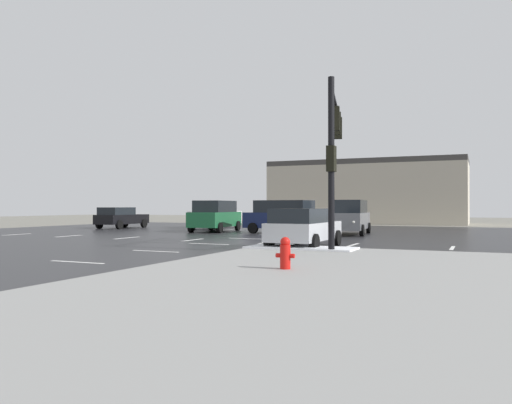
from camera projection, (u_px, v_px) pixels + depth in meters
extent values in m
plane|color=slate|center=(229.00, 242.00, 24.34)|extent=(120.00, 120.00, 0.00)
cube|color=#232326|center=(229.00, 241.00, 24.34)|extent=(44.00, 44.00, 0.02)
cube|color=white|center=(301.00, 248.00, 18.66)|extent=(4.00, 1.60, 0.06)
cube|color=silver|center=(77.00, 262.00, 15.19)|extent=(2.00, 0.15, 0.01)
cube|color=silver|center=(155.00, 251.00, 18.85)|extent=(2.00, 0.15, 0.01)
cube|color=silver|center=(208.00, 244.00, 22.51)|extent=(2.00, 0.15, 0.01)
cube|color=silver|center=(246.00, 239.00, 26.17)|extent=(2.00, 0.15, 0.01)
cube|color=silver|center=(275.00, 235.00, 29.83)|extent=(2.00, 0.15, 0.01)
cube|color=silver|center=(297.00, 231.00, 33.49)|extent=(2.00, 0.15, 0.01)
cube|color=silver|center=(315.00, 229.00, 37.15)|extent=(2.00, 0.15, 0.01)
cube|color=silver|center=(330.00, 227.00, 40.80)|extent=(2.00, 0.15, 0.01)
cube|color=silver|center=(17.00, 234.00, 29.99)|extent=(0.15, 2.00, 0.01)
cube|color=silver|center=(69.00, 236.00, 28.37)|extent=(0.15, 2.00, 0.01)
cube|color=silver|center=(127.00, 238.00, 26.76)|extent=(0.15, 2.00, 0.01)
cube|color=silver|center=(193.00, 240.00, 25.14)|extent=(0.15, 2.00, 0.01)
cube|color=silver|center=(267.00, 242.00, 23.53)|extent=(0.15, 2.00, 0.01)
cube|color=silver|center=(353.00, 245.00, 21.92)|extent=(0.15, 2.00, 0.01)
cube|color=silver|center=(452.00, 248.00, 20.30)|extent=(0.15, 2.00, 0.01)
cube|color=silver|center=(263.00, 250.00, 19.27)|extent=(0.45, 7.00, 0.01)
cylinder|color=black|center=(331.00, 164.00, 17.66)|extent=(0.22, 0.22, 6.05)
cylinder|color=black|center=(335.00, 104.00, 20.43)|extent=(1.31, 5.53, 0.14)
cube|color=black|center=(335.00, 119.00, 20.15)|extent=(0.41, 0.35, 0.95)
sphere|color=yellow|center=(335.00, 112.00, 20.31)|extent=(0.20, 0.20, 0.20)
cube|color=black|center=(337.00, 124.00, 21.39)|extent=(0.41, 0.35, 0.95)
sphere|color=yellow|center=(337.00, 118.00, 21.55)|extent=(0.20, 0.20, 0.20)
cube|color=black|center=(338.00, 128.00, 22.63)|extent=(0.41, 0.35, 0.95)
sphere|color=yellow|center=(338.00, 122.00, 22.79)|extent=(0.20, 0.20, 0.20)
cube|color=black|center=(331.00, 159.00, 17.66)|extent=(0.28, 0.36, 0.90)
cylinder|color=red|center=(285.00, 257.00, 12.60)|extent=(0.26, 0.26, 0.60)
sphere|color=red|center=(285.00, 242.00, 12.60)|extent=(0.25, 0.25, 0.25)
cylinder|color=red|center=(278.00, 255.00, 12.67)|extent=(0.12, 0.11, 0.11)
cylinder|color=red|center=(292.00, 256.00, 12.52)|extent=(0.12, 0.11, 0.11)
cube|color=#BCB29E|center=(368.00, 195.00, 50.63)|extent=(18.53, 8.00, 5.64)
cube|color=#3F3D3A|center=(368.00, 164.00, 50.65)|extent=(18.53, 8.00, 0.50)
cube|color=#B7BABF|center=(305.00, 231.00, 20.42)|extent=(1.85, 4.52, 0.70)
cube|color=black|center=(299.00, 216.00, 19.81)|extent=(1.68, 2.49, 0.55)
cylinder|color=black|center=(297.00, 237.00, 22.18)|extent=(0.23, 0.66, 0.66)
cylinder|color=black|center=(337.00, 238.00, 21.43)|extent=(0.23, 0.66, 0.66)
cylinder|color=black|center=(269.00, 241.00, 19.39)|extent=(0.23, 0.66, 0.66)
cylinder|color=black|center=(314.00, 243.00, 18.65)|extent=(0.23, 0.66, 0.66)
sphere|color=white|center=(309.00, 228.00, 22.66)|extent=(0.18, 0.18, 0.18)
sphere|color=white|center=(334.00, 229.00, 22.18)|extent=(0.18, 0.18, 0.18)
cube|color=black|center=(122.00, 219.00, 38.73)|extent=(1.91, 4.54, 0.70)
cube|color=black|center=(117.00, 211.00, 38.11)|extent=(1.71, 2.51, 0.55)
cylinder|color=black|center=(125.00, 223.00, 40.49)|extent=(0.24, 0.67, 0.66)
cylinder|color=black|center=(144.00, 223.00, 39.80)|extent=(0.24, 0.67, 0.66)
cylinder|color=black|center=(99.00, 224.00, 37.66)|extent=(0.24, 0.67, 0.66)
cylinder|color=black|center=(119.00, 225.00, 36.97)|extent=(0.24, 0.67, 0.66)
sphere|color=white|center=(133.00, 218.00, 40.99)|extent=(0.18, 0.18, 0.18)
sphere|color=white|center=(145.00, 219.00, 40.55)|extent=(0.18, 0.18, 0.18)
cube|color=slate|center=(349.00, 221.00, 30.01)|extent=(2.37, 4.95, 0.95)
cube|color=black|center=(349.00, 206.00, 30.02)|extent=(2.08, 3.51, 0.75)
cylinder|color=black|center=(362.00, 230.00, 28.15)|extent=(0.28, 0.68, 0.66)
cylinder|color=black|center=(327.00, 230.00, 28.77)|extent=(0.28, 0.68, 0.66)
cylinder|color=black|center=(369.00, 228.00, 31.24)|extent=(0.28, 0.68, 0.66)
cylinder|color=black|center=(337.00, 228.00, 31.86)|extent=(0.28, 0.68, 0.66)
sphere|color=white|center=(354.00, 222.00, 27.58)|extent=(0.18, 0.18, 0.18)
sphere|color=white|center=(331.00, 222.00, 27.98)|extent=(0.18, 0.18, 0.18)
cube|color=#195933|center=(215.00, 219.00, 33.52)|extent=(2.43, 4.98, 0.95)
cube|color=black|center=(215.00, 206.00, 33.53)|extent=(2.13, 3.53, 0.75)
cylinder|color=black|center=(211.00, 225.00, 35.37)|extent=(0.29, 0.68, 0.66)
cylinder|color=black|center=(238.00, 226.00, 34.77)|extent=(0.29, 0.68, 0.66)
cylinder|color=black|center=(191.00, 227.00, 32.27)|extent=(0.29, 0.68, 0.66)
cylinder|color=black|center=(220.00, 228.00, 31.67)|extent=(0.29, 0.68, 0.66)
sphere|color=white|center=(220.00, 218.00, 35.95)|extent=(0.18, 0.18, 0.18)
sphere|color=white|center=(236.00, 219.00, 35.57)|extent=(0.18, 0.18, 0.18)
cube|color=white|center=(216.00, 218.00, 38.69)|extent=(2.15, 4.88, 0.95)
cube|color=black|center=(216.00, 206.00, 38.70)|extent=(1.93, 3.43, 0.75)
cylinder|color=black|center=(216.00, 223.00, 40.58)|extent=(0.25, 0.67, 0.66)
cylinder|color=black|center=(237.00, 223.00, 39.72)|extent=(0.25, 0.67, 0.66)
cylinder|color=black|center=(193.00, 224.00, 37.65)|extent=(0.25, 0.67, 0.66)
cylinder|color=black|center=(216.00, 225.00, 36.79)|extent=(0.25, 0.67, 0.66)
sphere|color=white|center=(224.00, 217.00, 41.08)|extent=(0.18, 0.18, 0.18)
sphere|color=white|center=(238.00, 217.00, 40.53)|extent=(0.18, 0.18, 0.18)
cube|color=#141E47|center=(284.00, 220.00, 31.13)|extent=(4.99, 2.47, 0.95)
cube|color=black|center=(284.00, 206.00, 31.14)|extent=(3.54, 2.15, 0.75)
cylinder|color=black|center=(253.00, 228.00, 31.10)|extent=(0.68, 0.29, 0.66)
cylinder|color=black|center=(268.00, 227.00, 32.79)|extent=(0.68, 0.29, 0.66)
cylinder|color=black|center=(302.00, 229.00, 29.46)|extent=(0.68, 0.29, 0.66)
cylinder|color=black|center=(315.00, 228.00, 31.15)|extent=(0.68, 0.29, 0.66)
sphere|color=white|center=(246.00, 220.00, 31.77)|extent=(0.18, 0.18, 0.18)
sphere|color=white|center=(256.00, 220.00, 32.85)|extent=(0.18, 0.18, 0.18)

